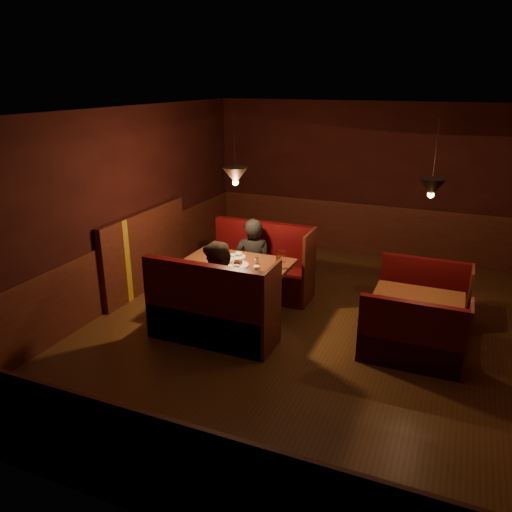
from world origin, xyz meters
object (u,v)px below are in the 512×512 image
at_px(main_bench_far, 262,272).
at_px(main_bench_near, 211,317).
at_px(diner_a, 253,247).
at_px(diner_b, 220,279).
at_px(second_bench_far, 423,301).
at_px(second_table, 417,307).
at_px(main_table, 238,274).
at_px(second_bench_near, 412,344).

relative_size(main_bench_far, main_bench_near, 1.00).
distance_m(main_bench_near, diner_a, 1.62).
xyz_separation_m(main_bench_near, diner_b, (0.04, 0.20, 0.46)).
bearing_deg(main_bench_far, second_bench_far, 0.50).
xyz_separation_m(main_bench_near, second_table, (2.45, 1.09, 0.10)).
bearing_deg(main_table, second_table, 5.07).
height_order(second_bench_far, diner_a, diner_a).
distance_m(second_table, second_bench_far, 0.69).
xyz_separation_m(second_table, diner_a, (-2.52, 0.47, 0.35)).
distance_m(main_bench_far, second_table, 2.53).
distance_m(second_bench_near, diner_a, 2.84).
distance_m(second_table, diner_b, 2.60).
relative_size(main_bench_far, diner_a, 1.03).
distance_m(main_bench_far, second_bench_far, 2.48).
xyz_separation_m(second_table, second_bench_far, (0.03, 0.67, -0.19)).
relative_size(main_bench_near, second_table, 1.50).
distance_m(second_bench_far, diner_a, 2.61).
xyz_separation_m(main_table, main_bench_near, (0.02, -0.87, -0.27)).
bearing_deg(second_table, main_bench_near, -156.09).
height_order(second_bench_far, diner_b, diner_b).
distance_m(second_bench_far, diner_b, 2.94).
bearing_deg(diner_b, second_bench_far, 41.48).
distance_m(diner_a, diner_b, 1.37).
bearing_deg(second_bench_near, diner_a, 155.87).
xyz_separation_m(second_table, diner_b, (-2.41, -0.89, 0.36)).
relative_size(second_bench_far, second_bench_near, 1.00).
bearing_deg(diner_b, diner_a, 103.55).
distance_m(main_bench_near, second_bench_near, 2.51).
bearing_deg(second_bench_near, diner_b, -174.81).
bearing_deg(diner_a, second_bench_far, 168.66).
bearing_deg(main_bench_far, main_bench_near, -90.00).
bearing_deg(main_bench_near, diner_b, 79.61).
distance_m(second_bench_near, diner_b, 2.51).
relative_size(main_bench_near, second_bench_near, 1.36).
height_order(second_table, second_bench_near, second_bench_near).
xyz_separation_m(main_bench_near, second_bench_near, (2.47, 0.42, -0.08)).
height_order(second_table, diner_b, diner_b).
xyz_separation_m(main_table, second_bench_near, (2.49, -0.45, -0.35)).
relative_size(main_bench_far, diner_b, 1.01).
bearing_deg(diner_a, main_bench_near, 77.05).
xyz_separation_m(main_bench_near, second_bench_far, (2.47, 1.75, -0.08)).
relative_size(main_bench_near, second_bench_far, 1.36).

